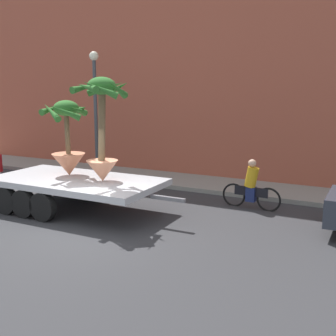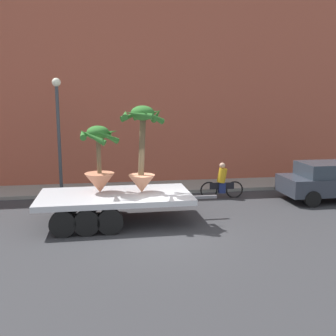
{
  "view_description": "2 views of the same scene",
  "coord_description": "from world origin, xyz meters",
  "px_view_note": "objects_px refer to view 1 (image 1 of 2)",
  "views": [
    {
      "loc": [
        6.48,
        -7.99,
        3.59
      ],
      "look_at": [
        1.26,
        2.08,
        1.41
      ],
      "focal_mm": 44.43,
      "sensor_mm": 36.0,
      "label": 1
    },
    {
      "loc": [
        -1.63,
        -11.21,
        4.02
      ],
      "look_at": [
        0.46,
        1.82,
        1.73
      ],
      "focal_mm": 40.92,
      "sensor_mm": 36.0,
      "label": 2
    }
  ],
  "objects_px": {
    "street_lamp": "(95,98)",
    "flatbed_trailer": "(70,185)",
    "potted_palm_middle": "(68,141)",
    "potted_palm_rear": "(102,127)",
    "cyclist": "(251,187)"
  },
  "relations": [
    {
      "from": "street_lamp",
      "to": "potted_palm_middle",
      "type": "bearing_deg",
      "value": -65.12
    },
    {
      "from": "potted_palm_rear",
      "to": "street_lamp",
      "type": "distance_m",
      "value": 5.01
    },
    {
      "from": "flatbed_trailer",
      "to": "street_lamp",
      "type": "relative_size",
      "value": 1.25
    },
    {
      "from": "potted_palm_rear",
      "to": "street_lamp",
      "type": "height_order",
      "value": "street_lamp"
    },
    {
      "from": "flatbed_trailer",
      "to": "potted_palm_rear",
      "type": "bearing_deg",
      "value": 4.41
    },
    {
      "from": "potted_palm_rear",
      "to": "flatbed_trailer",
      "type": "bearing_deg",
      "value": -175.59
    },
    {
      "from": "flatbed_trailer",
      "to": "potted_palm_middle",
      "type": "height_order",
      "value": "potted_palm_middle"
    },
    {
      "from": "potted_palm_middle",
      "to": "flatbed_trailer",
      "type": "bearing_deg",
      "value": -45.64
    },
    {
      "from": "cyclist",
      "to": "potted_palm_middle",
      "type": "bearing_deg",
      "value": -154.99
    },
    {
      "from": "potted_palm_middle",
      "to": "cyclist",
      "type": "bearing_deg",
      "value": 25.01
    },
    {
      "from": "street_lamp",
      "to": "flatbed_trailer",
      "type": "bearing_deg",
      "value": -63.42
    },
    {
      "from": "potted_palm_rear",
      "to": "street_lamp",
      "type": "bearing_deg",
      "value": 129.09
    },
    {
      "from": "potted_palm_rear",
      "to": "cyclist",
      "type": "height_order",
      "value": "potted_palm_rear"
    },
    {
      "from": "potted_palm_middle",
      "to": "cyclist",
      "type": "height_order",
      "value": "potted_palm_middle"
    },
    {
      "from": "potted_palm_rear",
      "to": "potted_palm_middle",
      "type": "xyz_separation_m",
      "value": [
        -1.43,
        0.19,
        -0.51
      ]
    }
  ]
}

